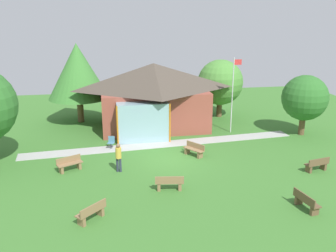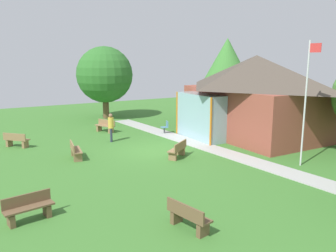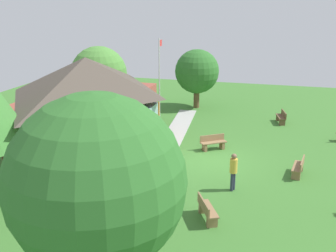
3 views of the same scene
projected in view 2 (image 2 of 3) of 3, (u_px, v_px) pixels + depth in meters
The scene contains 14 objects.
ground_plane at pixel (156, 151), 18.69m from camera, with size 44.00×44.00×0.00m, color #3D752D.
pavilion at pixel (252, 95), 21.72m from camera, with size 9.26×7.23×5.22m.
footpath at pixel (199, 144), 20.08m from camera, with size 19.54×1.30×0.03m, color #ADADA8.
flagpole at pixel (306, 99), 15.56m from camera, with size 0.64×0.08×5.82m.
bench_rear_near_path at pixel (178, 150), 17.39m from camera, with size 1.23×1.48×0.84m.
bench_front_left at pixel (16, 140), 19.44m from camera, with size 1.39×1.35×0.84m.
bench_mid_left at pixel (105, 126), 23.50m from camera, with size 1.54×1.07×0.84m.
bench_lawn_far_right at pixel (188, 217), 10.05m from camera, with size 1.56×0.74×0.84m.
bench_front_right at pixel (29, 208), 10.61m from camera, with size 0.68×1.55×0.84m.
bench_front_center at pixel (75, 151), 17.22m from camera, with size 1.55×0.64×0.84m.
patio_chair_west at pixel (165, 128), 23.00m from camera, with size 0.54×0.54×0.86m.
visitor_strolling_lawn at pixel (111, 125), 20.64m from camera, with size 0.34×0.34×1.74m.
tree_west_hedge at pixel (105, 75), 28.30m from camera, with size 4.66×4.66×6.02m.
tree_behind_pavilion_left at pixel (227, 67), 27.78m from camera, with size 5.05×5.05×6.65m.
Camera 2 is at (15.97, -8.46, 5.00)m, focal length 36.34 mm.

